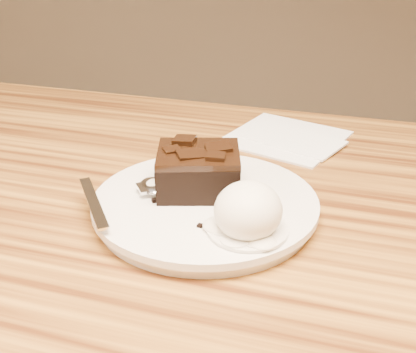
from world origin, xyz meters
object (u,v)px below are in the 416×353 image
(plate, at_px, (205,207))
(napkin, at_px, (285,137))
(brownie, at_px, (199,173))
(ice_cream_scoop, at_px, (248,210))
(spoon, at_px, (154,187))

(plate, bearing_deg, napkin, 79.18)
(napkin, bearing_deg, brownie, -104.68)
(plate, bearing_deg, ice_cream_scoop, -41.17)
(plate, xyz_separation_m, spoon, (-0.06, -0.00, 0.01))
(brownie, height_order, napkin, brownie)
(plate, relative_size, napkin, 1.60)
(plate, xyz_separation_m, ice_cream_scoop, (0.06, -0.05, 0.03))
(napkin, bearing_deg, plate, -100.82)
(brownie, relative_size, napkin, 0.58)
(plate, relative_size, ice_cream_scoop, 3.51)
(ice_cream_scoop, relative_size, napkin, 0.46)
(plate, height_order, spoon, spoon)
(ice_cream_scoop, distance_m, spoon, 0.13)
(brownie, bearing_deg, napkin, 75.32)
(plate, distance_m, brownie, 0.04)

